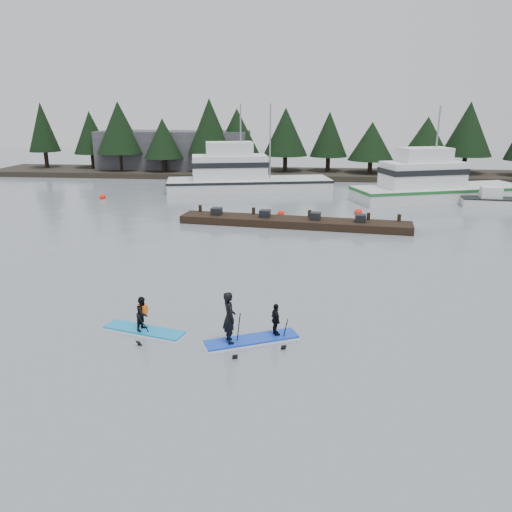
# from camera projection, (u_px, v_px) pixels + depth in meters

# --- Properties ---
(ground) EXTENTS (160.00, 160.00, 0.00)m
(ground) POSITION_uv_depth(u_px,v_px,m) (239.00, 332.00, 18.26)
(ground) COLOR slate
(ground) RESTS_ON ground
(far_shore) EXTENTS (70.00, 8.00, 0.60)m
(far_shore) POSITION_uv_depth(u_px,v_px,m) (288.00, 174.00, 58.15)
(far_shore) COLOR #2D281E
(far_shore) RESTS_ON ground
(treeline) EXTENTS (60.00, 4.00, 8.00)m
(treeline) POSITION_uv_depth(u_px,v_px,m) (288.00, 176.00, 58.24)
(treeline) COLOR black
(treeline) RESTS_ON ground
(waterfront_building) EXTENTS (18.00, 6.00, 5.00)m
(waterfront_building) POSITION_uv_depth(u_px,v_px,m) (175.00, 152.00, 60.82)
(waterfront_building) COLOR #4C4C51
(waterfront_building) RESTS_ON ground
(fishing_boat_large) EXTENTS (16.21, 7.70, 9.05)m
(fishing_boat_large) POSITION_uv_depth(u_px,v_px,m) (244.00, 184.00, 48.34)
(fishing_boat_large) COLOR silver
(fishing_boat_large) RESTS_ON ground
(fishing_boat_medium) EXTENTS (15.69, 9.04, 8.91)m
(fishing_boat_medium) POSITION_uv_depth(u_px,v_px,m) (435.00, 193.00, 43.50)
(fishing_boat_medium) COLOR silver
(fishing_boat_medium) RESTS_ON ground
(skiff) EXTENTS (6.33, 2.55, 0.72)m
(skiff) POSITION_uv_depth(u_px,v_px,m) (502.00, 203.00, 40.59)
(skiff) COLOR silver
(skiff) RESTS_ON ground
(floating_dock) EXTENTS (15.92, 4.06, 0.53)m
(floating_dock) POSITION_uv_depth(u_px,v_px,m) (293.00, 222.00, 34.18)
(floating_dock) COLOR black
(floating_dock) RESTS_ON ground
(buoy_d) EXTENTS (0.61, 0.61, 0.61)m
(buoy_d) POSITION_uv_depth(u_px,v_px,m) (358.00, 215.00, 37.72)
(buoy_d) COLOR #FF220C
(buoy_d) RESTS_ON ground
(buoy_a) EXTENTS (0.55, 0.55, 0.55)m
(buoy_a) POSITION_uv_depth(u_px,v_px,m) (103.00, 199.00, 44.25)
(buoy_a) COLOR #FF220C
(buoy_a) RESTS_ON ground
(buoy_b) EXTENTS (0.52, 0.52, 0.52)m
(buoy_b) POSITION_uv_depth(u_px,v_px,m) (281.00, 215.00, 37.59)
(buoy_b) COLOR #FF220C
(buoy_b) RESTS_ON ground
(buoy_c) EXTENTS (0.61, 0.61, 0.61)m
(buoy_c) POSITION_uv_depth(u_px,v_px,m) (448.00, 201.00, 43.19)
(buoy_c) COLOR #FF220C
(buoy_c) RESTS_ON ground
(paddleboard_solo) EXTENTS (3.19, 1.54, 1.84)m
(paddleboard_solo) POSITION_uv_depth(u_px,v_px,m) (144.00, 320.00, 18.12)
(paddleboard_solo) COLOR #168ACE
(paddleboard_solo) RESTS_ON ground
(paddleboard_duo) EXTENTS (3.34, 2.10, 2.44)m
(paddleboard_duo) POSITION_uv_depth(u_px,v_px,m) (246.00, 324.00, 17.26)
(paddleboard_duo) COLOR blue
(paddleboard_duo) RESTS_ON ground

